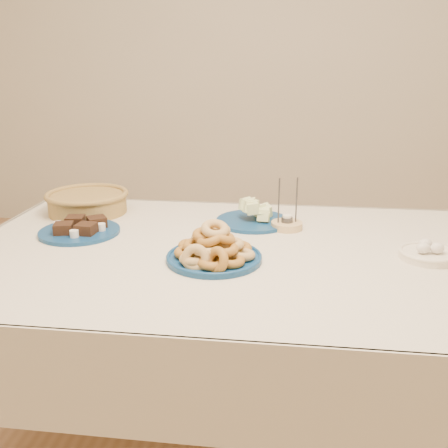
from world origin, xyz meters
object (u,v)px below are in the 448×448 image
(dining_table, at_px, (226,279))
(donut_platter, at_px, (214,250))
(brownie_plate, at_px, (80,229))
(candle_holder, at_px, (287,224))
(melon_plate, at_px, (253,215))
(wicker_basket, at_px, (87,201))
(egg_bowl, at_px, (428,253))

(dining_table, xyz_separation_m, donut_platter, (-0.02, -0.11, 0.14))
(brownie_plate, xyz_separation_m, candle_holder, (0.72, 0.14, 0.00))
(melon_plate, relative_size, candle_holder, 1.77)
(wicker_basket, bearing_deg, candle_holder, -7.75)
(dining_table, height_order, wicker_basket, wicker_basket)
(dining_table, xyz_separation_m, melon_plate, (0.07, 0.29, 0.14))
(brownie_plate, distance_m, wicker_basket, 0.26)
(melon_plate, distance_m, egg_bowl, 0.62)
(wicker_basket, distance_m, egg_bowl, 1.26)
(brownie_plate, bearing_deg, egg_bowl, -4.67)
(brownie_plate, bearing_deg, candle_holder, 11.27)
(dining_table, bearing_deg, egg_bowl, -0.53)
(dining_table, height_order, candle_holder, candle_holder)
(melon_plate, bearing_deg, wicker_basket, 175.71)
(wicker_basket, bearing_deg, dining_table, -29.55)
(dining_table, relative_size, wicker_basket, 4.40)
(donut_platter, bearing_deg, wicker_basket, 142.02)
(dining_table, relative_size, donut_platter, 4.81)
(egg_bowl, bearing_deg, dining_table, 179.47)
(donut_platter, xyz_separation_m, candle_holder, (0.22, 0.34, -0.02))
(brownie_plate, bearing_deg, donut_platter, -21.38)
(dining_table, distance_m, brownie_plate, 0.55)
(brownie_plate, distance_m, egg_bowl, 1.15)
(egg_bowl, bearing_deg, brownie_plate, 175.33)
(dining_table, xyz_separation_m, brownie_plate, (-0.52, 0.09, 0.12))
(dining_table, distance_m, egg_bowl, 0.63)
(dining_table, distance_m, donut_platter, 0.18)
(brownie_plate, xyz_separation_m, egg_bowl, (1.14, -0.09, 0.00))
(melon_plate, distance_m, brownie_plate, 0.63)
(brownie_plate, relative_size, wicker_basket, 0.84)
(dining_table, relative_size, candle_holder, 9.15)
(dining_table, height_order, donut_platter, donut_platter)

